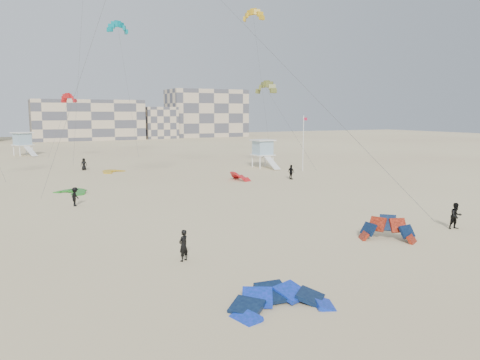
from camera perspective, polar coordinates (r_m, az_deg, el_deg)
name	(u,v)px	position (r m, az deg, el deg)	size (l,w,h in m)	color
ground	(270,271)	(24.20, 3.65, -11.01)	(320.00, 320.00, 0.00)	beige
kite_ground_blue	(282,308)	(19.99, 5.11, -15.26)	(4.32, 4.39, 1.24)	#2031F1
kite_ground_orange	(387,240)	(31.16, 17.50, -7.00)	(3.42, 2.40, 2.41)	red
kite_ground_green	(71,193)	(49.85, -19.87, -1.53)	(3.36, 3.55, 0.61)	#1D8629
kite_ground_red_far	(240,180)	(56.18, -0.02, 0.00)	(3.03, 2.81, 1.56)	red
kite_ground_yellow	(113,172)	(65.93, -15.22, 0.92)	(3.16, 3.31, 0.51)	gold
kitesurfer_main	(183,245)	(25.63, -6.92, -7.92)	(0.63, 0.41, 1.73)	black
kitesurfer_b	(456,216)	(35.61, 24.82, -4.00)	(0.89, 0.69, 1.83)	black
kitesurfer_c	(75,197)	(42.69, -19.46, -1.93)	(1.07, 0.61, 1.65)	black
kitesurfer_d	(291,172)	(56.97, 6.25, 0.96)	(1.04, 0.43, 1.78)	black
kitesurfer_e	(84,164)	(69.43, -18.50, 1.84)	(0.83, 0.54, 1.70)	black
kitesurfer_f	(264,152)	(86.09, 2.97, 3.41)	(1.65, 0.53, 1.78)	black
kite_fly_olive	(266,89)	(68.44, 3.17, 11.08)	(4.29, 14.73, 11.71)	olive
kite_fly_yellow	(253,16)	(80.77, 1.63, 19.35)	(8.33, 6.88, 23.81)	gold
kite_fly_teal_b	(118,28)	(84.92, -14.65, 17.45)	(4.52, 10.45, 22.14)	#008F8C
kite_fly_red	(69,99)	(85.58, -20.15, 9.26)	(6.46, 9.71, 10.57)	red
lifeguard_tower_near	(263,154)	(69.10, 2.79, 3.21)	(3.04, 5.69, 4.13)	white
lifeguard_tower_far	(23,144)	(97.71, -24.97, 3.99)	(4.19, 6.65, 4.45)	white
flagpole	(303,142)	(65.43, 7.72, 4.62)	(0.62, 0.10, 7.67)	white
condo_mid	(87,120)	(151.36, -18.12, 6.98)	(32.00, 16.00, 12.00)	#C8B393
condo_east	(206,113)	(163.77, -4.13, 8.11)	(26.00, 14.00, 16.00)	#C8B393
condo_fill_right	(159,123)	(154.09, -9.82, 6.90)	(10.00, 10.00, 10.00)	#C8B393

